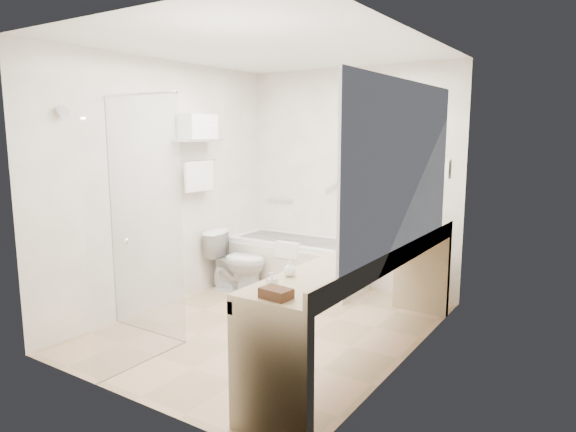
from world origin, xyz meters
The scene contains 25 objects.
floor centered at (0.00, 0.00, 0.00)m, with size 3.20×3.20×0.00m, color tan.
ceiling centered at (0.00, 0.00, 2.50)m, with size 2.60×3.20×0.10m, color white.
wall_back centered at (0.00, 1.60, 1.25)m, with size 2.60×0.10×2.50m, color white.
wall_front centered at (0.00, -1.60, 1.25)m, with size 2.60×0.10×2.50m, color white.
wall_left centered at (-1.30, 0.00, 1.25)m, with size 0.10×3.20×2.50m, color white.
wall_right centered at (1.30, 0.00, 1.25)m, with size 0.10×3.20×2.50m, color white.
bathtub centered at (-0.50, 1.24, 0.28)m, with size 1.60×0.73×0.59m.
grab_bar_short centered at (-0.95, 1.56, 0.95)m, with size 0.03×0.03×0.40m, color silver.
grab_bar_long centered at (-0.05, 1.56, 1.25)m, with size 0.03×0.03×0.60m, color silver.
shower_enclosure centered at (-0.63, -0.93, 1.07)m, with size 0.96×0.91×2.11m.
towel_shelf centered at (-1.17, 0.35, 1.75)m, with size 0.24×0.55×0.81m.
vanity_counter centered at (1.02, -0.15, 0.64)m, with size 0.55×2.70×0.95m.
sink centered at (1.05, 0.25, 0.82)m, with size 0.40×0.52×0.14m, color silver.
faucet centered at (1.20, 0.25, 0.93)m, with size 0.03×0.03×0.14m, color silver.
mirror centered at (1.29, -0.15, 1.55)m, with size 0.02×2.00×1.20m, color #ABAFB8.
hairdryer_unit centered at (1.25, 1.05, 1.45)m, with size 0.08×0.10×0.18m, color white.
toilet centered at (-0.95, 0.70, 0.34)m, with size 0.38×0.69×0.67m, color silver.
amenity_basket centered at (1.03, -1.40, 0.88)m, with size 0.18×0.12×0.06m, color #402817.
soap_bottle_a centered at (0.93, -1.30, 0.88)m, with size 0.05×0.12×0.05m, color white.
soap_bottle_b centered at (0.85, -0.97, 0.89)m, with size 0.08×0.10×0.08m, color white.
water_bottle_left centered at (0.88, 0.52, 0.94)m, with size 0.06×0.06×0.20m.
water_bottle_mid centered at (0.94, 1.10, 0.94)m, with size 0.06×0.06×0.20m.
water_bottle_right centered at (1.03, 0.91, 0.95)m, with size 0.07×0.07×0.21m.
drinking_glass_near centered at (0.97, 0.29, 0.90)m, with size 0.08×0.08×0.10m, color silver.
drinking_glass_far centered at (0.97, 0.26, 0.89)m, with size 0.06×0.06×0.08m, color silver.
Camera 1 is at (2.63, -3.71, 1.79)m, focal length 32.00 mm.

